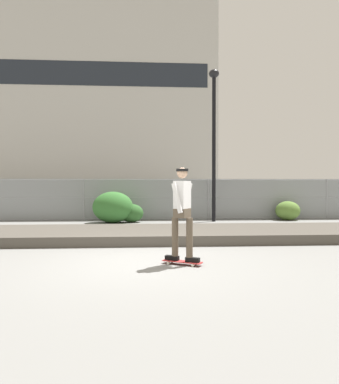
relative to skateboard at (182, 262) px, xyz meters
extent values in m
plane|color=slate|center=(-0.63, 0.15, -0.06)|extent=(120.00, 120.00, 0.00)
cube|color=#4C473F|center=(-0.63, 3.63, 0.08)|extent=(14.24, 3.10, 0.27)
cube|color=#B22D2D|center=(0.00, 0.00, 0.00)|extent=(0.79, 0.57, 0.02)
cylinder|color=silver|center=(0.27, -0.05, -0.03)|extent=(0.06, 0.05, 0.05)
cylinder|color=silver|center=(0.18, -0.21, -0.03)|extent=(0.06, 0.05, 0.05)
cylinder|color=silver|center=(-0.18, 0.21, -0.03)|extent=(0.06, 0.05, 0.05)
cylinder|color=silver|center=(-0.27, 0.05, -0.03)|extent=(0.06, 0.05, 0.05)
cube|color=#99999E|center=(0.23, -0.13, -0.01)|extent=(0.11, 0.15, 0.01)
cube|color=#99999E|center=(-0.23, 0.13, -0.01)|extent=(0.11, 0.15, 0.01)
cube|color=black|center=(0.19, -0.11, 0.06)|extent=(0.29, 0.23, 0.09)
cube|color=black|center=(-0.19, 0.11, 0.06)|extent=(0.29, 0.23, 0.09)
cylinder|color=brown|center=(0.13, -0.08, 0.49)|extent=(0.13, 0.13, 0.77)
cylinder|color=brown|center=(-0.13, 0.08, 0.49)|extent=(0.13, 0.13, 0.77)
cube|color=brown|center=(0.00, 0.00, 0.96)|extent=(0.38, 0.41, 0.18)
cube|color=white|center=(0.00, 0.00, 1.32)|extent=(0.38, 0.44, 0.54)
cylinder|color=white|center=(0.12, 0.21, 1.26)|extent=(0.25, 0.19, 0.58)
cylinder|color=white|center=(-0.12, -0.21, 1.26)|extent=(0.25, 0.19, 0.58)
sphere|color=tan|center=(0.00, 0.00, 1.74)|extent=(0.21, 0.21, 0.21)
cylinder|color=black|center=(0.00, 0.00, 1.80)|extent=(0.24, 0.24, 0.05)
cylinder|color=gray|center=(-3.41, 9.34, 0.87)|extent=(0.06, 0.06, 1.85)
cylinder|color=gray|center=(2.14, 9.34, 0.87)|extent=(0.06, 0.06, 1.85)
cylinder|color=gray|center=(7.69, 9.34, 0.87)|extent=(0.06, 0.06, 1.85)
cylinder|color=gray|center=(-0.63, 9.34, 1.75)|extent=(27.75, 0.04, 0.04)
cylinder|color=gray|center=(-0.63, 9.34, 0.96)|extent=(27.75, 0.04, 0.04)
cylinder|color=gray|center=(-0.63, 9.34, 0.00)|extent=(27.75, 0.04, 0.04)
cube|color=gray|center=(-0.63, 9.34, 0.87)|extent=(27.75, 0.01, 1.85)
cylinder|color=black|center=(2.24, 8.53, 3.03)|extent=(0.16, 0.16, 6.17)
ellipsoid|color=black|center=(2.24, 8.53, 6.30)|extent=(0.44, 0.44, 0.36)
cube|color=#B7BABF|center=(-4.76, 11.43, 0.61)|extent=(4.46, 1.94, 0.70)
cube|color=#23282D|center=(-4.96, 11.42, 1.28)|extent=(2.25, 1.67, 0.64)
cylinder|color=black|center=(-3.43, 12.33, 0.26)|extent=(0.65, 0.26, 0.64)
cylinder|color=black|center=(-3.37, 10.62, 0.26)|extent=(0.65, 0.26, 0.64)
cylinder|color=black|center=(-6.15, 12.24, 0.26)|extent=(0.65, 0.26, 0.64)
cylinder|color=black|center=(-6.10, 10.53, 0.26)|extent=(0.65, 0.26, 0.64)
cube|color=navy|center=(0.68, 11.59, 0.61)|extent=(4.49, 2.03, 0.70)
cube|color=#23282D|center=(0.48, 11.58, 1.28)|extent=(2.28, 1.71, 0.64)
cylinder|color=black|center=(2.00, 12.51, 0.26)|extent=(0.65, 0.27, 0.64)
cylinder|color=black|center=(2.09, 10.81, 0.26)|extent=(0.65, 0.27, 0.64)
cylinder|color=black|center=(-0.72, 12.37, 0.26)|extent=(0.65, 0.27, 0.64)
cylinder|color=black|center=(-0.63, 10.66, 0.26)|extent=(0.65, 0.27, 0.64)
cube|color=#B2AFA8|center=(-7.52, 38.31, 10.50)|extent=(29.15, 13.85, 21.12)
cube|color=#1E232B|center=(-7.52, 31.37, 13.04)|extent=(26.82, 0.04, 2.50)
ellipsoid|color=#336B2D|center=(-2.06, 8.26, 0.59)|extent=(1.68, 1.37, 1.30)
ellipsoid|color=#2D5B28|center=(-1.29, 8.41, 0.33)|extent=(1.00, 0.82, 0.77)
ellipsoid|color=#567A33|center=(5.66, 8.87, 0.37)|extent=(1.10, 0.90, 0.85)
camera|label=1|loc=(-0.74, -7.17, 1.50)|focal=34.44mm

